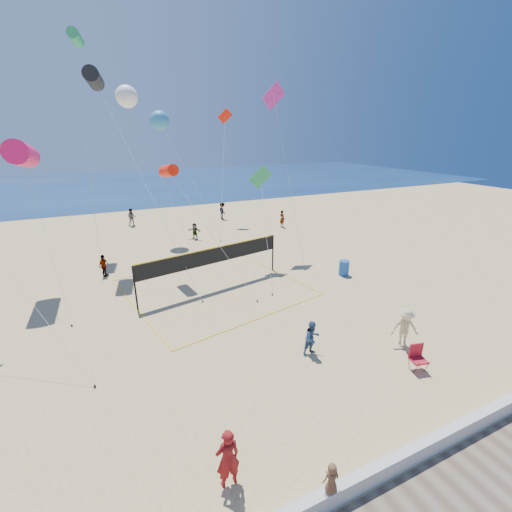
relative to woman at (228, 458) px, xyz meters
name	(u,v)px	position (x,y,z in m)	size (l,w,h in m)	color
ground	(290,417)	(2.74, 1.32, -0.94)	(120.00, 120.00, 0.00)	tan
ocean	(123,184)	(2.74, 63.32, -0.92)	(140.00, 50.00, 0.03)	navy
seawall	(348,488)	(2.74, -1.68, -0.64)	(32.00, 0.30, 0.60)	silver
woman	(228,458)	(0.00, 0.00, 0.00)	(0.68, 0.45, 1.87)	maroon
toddler	(332,478)	(2.13, -1.70, 0.10)	(0.43, 0.28, 0.88)	brown
bystander_a	(312,338)	(5.40, 4.01, -0.14)	(0.77, 0.60, 1.59)	navy
bystander_b	(405,328)	(9.51, 2.76, 0.00)	(1.21, 0.69, 1.87)	#C8B285
far_person_0	(104,266)	(-2.42, 17.23, -0.18)	(0.89, 0.37, 1.52)	gray
far_person_1	(195,231)	(5.46, 23.11, -0.20)	(1.37, 0.44, 1.47)	gray
far_person_2	(282,219)	(14.74, 23.43, -0.07)	(0.63, 0.42, 1.74)	gray
far_person_3	(132,217)	(0.82, 30.37, -0.02)	(0.89, 0.70, 1.84)	gray
far_person_4	(222,211)	(10.37, 29.34, -0.02)	(1.19, 0.68, 1.84)	gray
camp_chair	(417,356)	(8.69, 1.34, -0.30)	(0.72, 0.84, 1.24)	#A81322
trash_barrel	(344,268)	(12.37, 10.55, -0.43)	(0.68, 0.68, 1.02)	#194DA3
volleyball_net	(212,260)	(3.68, 12.41, 0.87)	(11.49, 11.37, 2.61)	black
kite_0	(22,154)	(-5.56, 16.60, 7.11)	(2.07, 7.23, 8.89)	#E2145D
kite_1	(94,79)	(-1.27, 19.96, 11.47)	(4.47, 10.52, 13.06)	black
kite_2	(169,171)	(2.11, 15.54, 5.98)	(3.76, 7.06, 7.40)	#FF1E07
kite_4	(261,182)	(8.13, 14.81, 5.06)	(2.58, 5.45, 7.13)	#289855
kite_5	(275,103)	(10.57, 17.56, 10.26)	(2.05, 5.62, 12.72)	#CA2B97
kite_6	(127,97)	(0.85, 22.30, 10.70)	(4.08, 6.69, 12.43)	white
kite_7	(160,120)	(3.49, 24.68, 9.19)	(4.55, 7.23, 10.92)	teal
kite_8	(76,38)	(-1.91, 25.12, 14.71)	(1.35, 6.40, 16.21)	#289855
kite_9	(225,125)	(10.50, 28.13, 8.99)	(4.32, 7.64, 11.50)	#FF1E07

